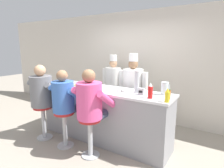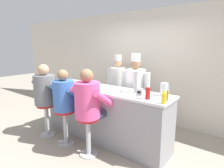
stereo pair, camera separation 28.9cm
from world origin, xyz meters
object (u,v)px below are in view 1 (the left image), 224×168
at_px(cook_in_whites_far, 133,90).
at_px(ketchup_bottle_red, 150,91).
at_px(cook_in_whites_near, 113,84).
at_px(diner_seated_blue, 65,99).
at_px(diner_seated_grey, 43,93).
at_px(breakfast_plate, 76,86).
at_px(mustard_bottle_yellow, 167,96).
at_px(water_pitcher_clear, 165,88).
at_px(cup_stack_steel, 137,82).
at_px(coffee_mug_white, 120,90).
at_px(hot_sauce_bottle_orange, 170,95).
at_px(cereal_bowl, 54,83).
at_px(diner_seated_pink, 91,103).
at_px(napkin_dispenser_chrome, 141,91).

bearing_deg(cook_in_whites_far, ketchup_bottle_red, -49.47).
bearing_deg(cook_in_whites_near, diner_seated_blue, -89.37).
bearing_deg(diner_seated_grey, breakfast_plate, 41.13).
distance_m(mustard_bottle_yellow, water_pitcher_clear, 0.44).
xyz_separation_m(mustard_bottle_yellow, cook_in_whites_far, (-0.99, 0.89, -0.21)).
bearing_deg(cup_stack_steel, diner_seated_grey, -160.14).
bearing_deg(coffee_mug_white, hot_sauce_bottle_orange, -1.14).
height_order(ketchup_bottle_red, diner_seated_grey, diner_seated_grey).
bearing_deg(diner_seated_grey, hot_sauce_bottle_orange, 12.05).
relative_size(ketchup_bottle_red, cook_in_whites_near, 0.15).
bearing_deg(diner_seated_blue, cereal_bowl, 151.78).
relative_size(hot_sauce_bottle_orange, water_pitcher_clear, 0.72).
height_order(water_pitcher_clear, coffee_mug_white, water_pitcher_clear).
distance_m(water_pitcher_clear, cook_in_whites_near, 1.88).
height_order(cup_stack_steel, cook_in_whites_far, cook_in_whites_far).
height_order(diner_seated_pink, cook_in_whites_near, cook_in_whites_near).
height_order(mustard_bottle_yellow, diner_seated_blue, diner_seated_blue).
height_order(water_pitcher_clear, diner_seated_grey, diner_seated_grey).
height_order(ketchup_bottle_red, hot_sauce_bottle_orange, ketchup_bottle_red).
relative_size(water_pitcher_clear, diner_seated_pink, 0.14).
distance_m(ketchup_bottle_red, cereal_bowl, 2.15).
xyz_separation_m(cook_in_whites_near, cook_in_whites_far, (0.78, -0.46, 0.04)).
relative_size(hot_sauce_bottle_orange, diner_seated_blue, 0.11).
bearing_deg(diner_seated_blue, water_pitcher_clear, 25.17).
bearing_deg(diner_seated_blue, ketchup_bottle_red, 15.49).
relative_size(hot_sauce_bottle_orange, napkin_dispenser_chrome, 1.34).
height_order(diner_seated_grey, cook_in_whites_far, cook_in_whites_far).
xyz_separation_m(hot_sauce_bottle_orange, water_pitcher_clear, (-0.15, 0.24, 0.03)).
bearing_deg(cup_stack_steel, cook_in_whites_far, 121.73).
height_order(breakfast_plate, napkin_dispenser_chrome, napkin_dispenser_chrome).
height_order(cup_stack_steel, diner_seated_grey, diner_seated_grey).
xyz_separation_m(ketchup_bottle_red, mustard_bottle_yellow, (0.29, -0.07, -0.02)).
bearing_deg(cook_in_whites_near, mustard_bottle_yellow, -37.43).
height_order(breakfast_plate, cereal_bowl, cereal_bowl).
relative_size(water_pitcher_clear, cook_in_whites_far, 0.13).
xyz_separation_m(hot_sauce_bottle_orange, breakfast_plate, (-1.84, -0.07, -0.06)).
bearing_deg(cup_stack_steel, cook_in_whites_near, 137.29).
bearing_deg(cereal_bowl, diner_seated_grey, -76.44).
bearing_deg(diner_seated_pink, cook_in_whites_far, 82.67).
height_order(cereal_bowl, coffee_mug_white, coffee_mug_white).
height_order(hot_sauce_bottle_orange, coffee_mug_white, hot_sauce_bottle_orange).
relative_size(ketchup_bottle_red, mustard_bottle_yellow, 1.20).
relative_size(hot_sauce_bottle_orange, cup_stack_steel, 0.41).
relative_size(cereal_bowl, diner_seated_grey, 0.11).
distance_m(cup_stack_steel, diner_seated_pink, 0.87).
bearing_deg(mustard_bottle_yellow, breakfast_plate, 177.00).
bearing_deg(water_pitcher_clear, ketchup_bottle_red, -109.99).
relative_size(ketchup_bottle_red, hot_sauce_bottle_orange, 1.61).
distance_m(ketchup_bottle_red, diner_seated_pink, 0.98).
bearing_deg(cook_in_whites_near, coffee_mug_white, -53.45).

